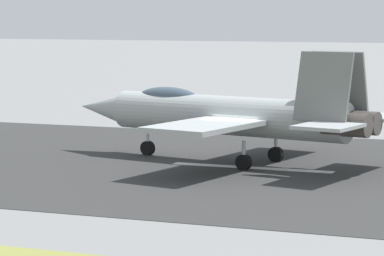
% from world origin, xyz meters
% --- Properties ---
extents(ground_plane, '(400.00, 400.00, 0.00)m').
position_xyz_m(ground_plane, '(0.00, 0.00, 0.00)').
color(ground_plane, gray).
extents(runway_strip, '(240.00, 26.00, 0.02)m').
position_xyz_m(runway_strip, '(-0.02, 0.00, 0.01)').
color(runway_strip, '#303130').
rests_on(runway_strip, ground).
extents(fighter_jet, '(17.59, 13.77, 5.63)m').
position_xyz_m(fighter_jet, '(0.78, -1.15, 2.43)').
color(fighter_jet, '#A2AAAA').
rests_on(fighter_jet, ground).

